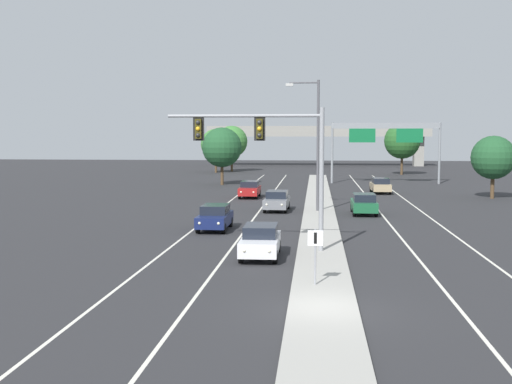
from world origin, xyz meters
TOP-DOWN VIEW (x-y plane):
  - ground_plane at (0.00, 0.00)m, footprint 260.00×260.00m
  - median_island at (0.00, 18.00)m, footprint 2.40×110.00m
  - lane_stripe_oncoming_center at (-4.70, 25.00)m, footprint 0.14×100.00m
  - lane_stripe_receding_center at (4.70, 25.00)m, footprint 0.14×100.00m
  - edge_stripe_left at (-8.00, 25.00)m, footprint 0.14×100.00m
  - edge_stripe_right at (8.00, 25.00)m, footprint 0.14×100.00m
  - overhead_signal_mast at (-2.50, 10.77)m, footprint 7.91×0.44m
  - median_sign_post at (-0.28, 3.22)m, footprint 0.60×0.10m
  - street_lamp_median at (-0.37, 28.14)m, footprint 2.58×0.28m
  - car_oncoming_white at (-2.96, 9.51)m, footprint 1.86×4.48m
  - car_oncoming_navy at (-6.61, 18.40)m, footprint 1.83×4.48m
  - car_oncoming_grey at (-3.33, 29.03)m, footprint 1.93×4.51m
  - car_oncoming_red at (-6.56, 39.59)m, footprint 1.83×4.47m
  - car_receding_green at (3.35, 27.38)m, footprint 1.83×4.48m
  - car_receding_tan at (6.32, 45.35)m, footprint 1.88×4.49m
  - highway_sign_gantry at (8.20, 58.90)m, footprint 13.28×0.42m
  - overpass_bridge at (0.00, 104.43)m, footprint 42.40×6.40m
  - tree_far_right_a at (16.27, 40.73)m, footprint 4.09×4.09m
  - tree_far_left_b at (-16.06, 79.79)m, footprint 4.78×4.78m
  - tree_far_left_c at (-11.46, 54.87)m, footprint 4.75×4.75m
  - tree_far_left_a at (-14.01, 83.47)m, footprint 5.15×5.15m
  - tree_far_right_c at (12.55, 76.99)m, footprint 5.36×5.36m

SIDE VIEW (x-z plane):
  - ground_plane at x=0.00m, z-range 0.00..0.00m
  - lane_stripe_oncoming_center at x=-4.70m, z-range 0.00..0.01m
  - lane_stripe_receding_center at x=4.70m, z-range 0.00..0.01m
  - edge_stripe_left at x=-8.00m, z-range 0.00..0.01m
  - edge_stripe_right at x=8.00m, z-range 0.00..0.01m
  - median_island at x=0.00m, z-range 0.00..0.15m
  - car_oncoming_white at x=-2.96m, z-range 0.03..1.61m
  - car_oncoming_navy at x=-6.61m, z-range 0.03..1.61m
  - car_oncoming_grey at x=-3.33m, z-range 0.03..1.61m
  - car_oncoming_red at x=-6.56m, z-range 0.03..1.61m
  - car_receding_green at x=3.35m, z-range 0.03..1.61m
  - car_receding_tan at x=6.32m, z-range 0.03..1.61m
  - median_sign_post at x=-0.28m, z-range 0.49..2.69m
  - tree_far_right_a at x=16.27m, z-range 0.90..6.82m
  - tree_far_left_c at x=-11.46m, z-range 1.05..7.93m
  - tree_far_left_b at x=-16.06m, z-range 1.06..7.97m
  - tree_far_left_a at x=-14.01m, z-range 1.14..8.59m
  - tree_far_right_c at x=12.55m, z-range 1.19..8.95m
  - overhead_signal_mast at x=-2.50m, z-range 1.74..8.94m
  - overpass_bridge at x=0.00m, z-range 1.96..9.61m
  - street_lamp_median at x=-0.37m, z-range 0.79..10.79m
  - highway_sign_gantry at x=8.20m, z-range 2.41..9.91m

